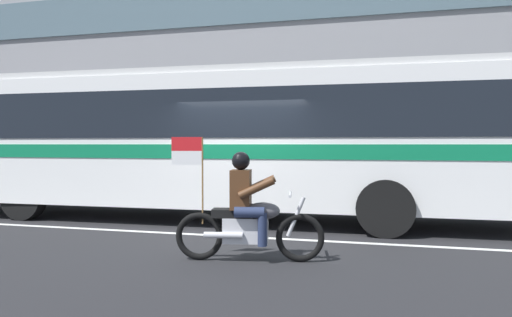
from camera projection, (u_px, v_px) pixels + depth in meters
The scene contains 7 objects.
ground_plane at pixel (240, 230), 9.09m from camera, with size 60.00×60.00×0.00m, color black.
sidewalk_curb at pixel (289, 198), 14.02m from camera, with size 28.00×3.80×0.15m, color #A39E93.
lane_center_stripe at pixel (231, 236), 8.51m from camera, with size 26.60×0.14×0.01m, color silver.
office_building_facade at pixel (302, 57), 16.09m from camera, with size 28.00×0.89×9.31m.
transit_bus at pixel (216, 135), 10.42m from camera, with size 13.23×2.85×3.22m.
motorcycle_with_rider at pixel (247, 215), 6.70m from camera, with size 2.17×0.73×1.78m.
fire_hydrant at pixel (247, 184), 13.45m from camera, with size 0.22×0.30×0.75m.
Camera 1 is at (2.58, -8.67, 1.67)m, focal length 32.94 mm.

